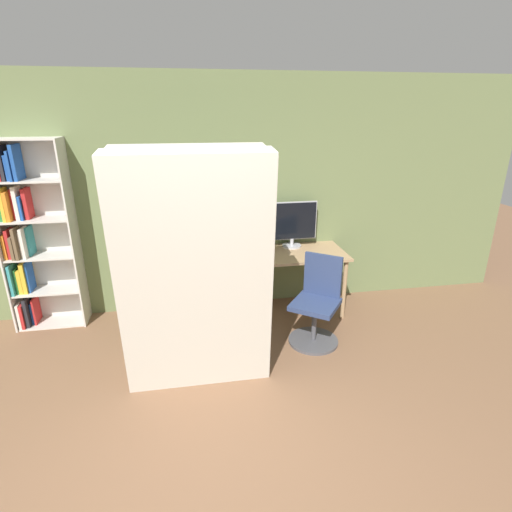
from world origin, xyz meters
The scene contains 8 objects.
ground_plane centered at (0.00, 0.00, 0.00)m, with size 16.00×16.00×0.00m, color brown.
wall_back centered at (0.00, 2.67, 1.35)m, with size 8.00×0.06×2.70m.
desk centered at (1.07, 2.30, 0.65)m, with size 1.25×0.68×0.75m.
monitor centered at (1.13, 2.51, 1.04)m, with size 0.59×0.23×0.55m.
office_chair centered at (1.18, 1.62, 0.37)m, with size 0.62×0.62×0.91m.
bookshelf centered at (-1.75, 2.51, 1.06)m, with size 0.73×0.33×2.05m.
mattress_near centered at (-0.05, 1.09, 1.03)m, with size 1.23×0.45×2.05m.
mattress_far centered at (-0.05, 1.44, 1.03)m, with size 1.23×0.45×2.05m.
Camera 1 is at (-0.08, -1.90, 2.30)m, focal length 28.00 mm.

